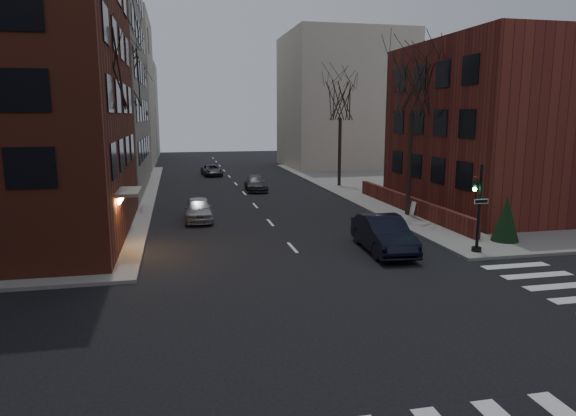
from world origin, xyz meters
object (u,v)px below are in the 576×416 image
object	(u,v)px
tree_left_c	(137,97)
streetlamp_far	(146,136)
tree_left_b	(121,76)
car_lane_gray	(256,183)
streetlamp_near	(129,149)
car_lane_silver	(198,209)
sandwich_board	(415,208)
car_lane_far	(212,170)
evergreen_shrub	(506,219)
tree_right_b	(341,100)
tree_right_a	(413,86)
traffic_signal	(478,214)
tree_left_a	(95,67)
parked_sedan	(383,234)

from	to	relation	value
tree_left_c	streetlamp_far	world-z (taller)	tree_left_c
tree_left_b	car_lane_gray	xyz separation A→B (m)	(9.97, 5.25, -8.30)
streetlamp_near	car_lane_silver	size ratio (longest dim) A/B	1.51
sandwich_board	car_lane_far	bearing A→B (deg)	110.54
streetlamp_far	evergreen_shrub	distance (m)	36.75
car_lane_silver	tree_left_b	bearing A→B (deg)	126.66
tree_right_b	car_lane_silver	xyz separation A→B (m)	(-12.95, -12.50, -6.88)
tree_left_c	tree_right_a	xyz separation A→B (m)	(17.60, -22.00, 0.00)
tree_right_b	car_lane_far	world-z (taller)	tree_right_b
tree_right_b	car_lane_silver	distance (m)	19.27
traffic_signal	car_lane_silver	distance (m)	16.06
tree_left_a	sandwich_board	bearing A→B (deg)	11.54
tree_left_a	car_lane_far	bearing A→B (deg)	76.36
tree_left_a	tree_right_b	size ratio (longest dim) A/B	1.12
tree_right_b	parked_sedan	distance (m)	23.14
traffic_signal	tree_right_b	world-z (taller)	tree_right_b
tree_right_a	parked_sedan	size ratio (longest dim) A/B	1.91
tree_left_a	evergreen_shrub	distance (m)	20.90
tree_left_a	tree_right_a	distance (m)	18.05
parked_sedan	evergreen_shrub	size ratio (longest dim) A/B	2.29
tree_left_b	tree_left_c	size ratio (longest dim) A/B	1.11
parked_sedan	sandwich_board	bearing A→B (deg)	58.11
parked_sedan	car_lane_gray	bearing A→B (deg)	101.19
car_lane_silver	tree_right_a	bearing A→B (deg)	-5.48
car_lane_silver	car_lane_far	world-z (taller)	car_lane_silver
streetlamp_near	car_lane_gray	xyz separation A→B (m)	(9.37, 9.25, -3.62)
traffic_signal	streetlamp_far	xyz separation A→B (m)	(-16.14, 33.01, 2.33)
tree_left_a	parked_sedan	bearing A→B (deg)	-15.74
parked_sedan	evergreen_shrub	world-z (taller)	evergreen_shrub
car_lane_gray	sandwich_board	xyz separation A→B (m)	(7.99, -13.59, -0.03)
tree_left_a	tree_left_c	size ratio (longest dim) A/B	1.06
tree_left_a	streetlamp_near	distance (m)	9.07
tree_left_b	tree_right_a	bearing A→B (deg)	-24.44
car_lane_silver	evergreen_shrub	distance (m)	17.20
car_lane_silver	sandwich_board	size ratio (longest dim) A/B	4.77
tree_left_a	parked_sedan	distance (m)	15.33
traffic_signal	tree_left_c	world-z (taller)	tree_left_c
tree_left_c	streetlamp_near	distance (m)	18.40
tree_left_c	car_lane_far	world-z (taller)	tree_left_c
traffic_signal	evergreen_shrub	distance (m)	3.04
tree_left_c	car_lane_silver	bearing A→B (deg)	-77.23
streetlamp_near	car_lane_far	size ratio (longest dim) A/B	1.52
tree_right_b	tree_left_a	bearing A→B (deg)	-134.36
traffic_signal	car_lane_far	xyz separation A→B (m)	(-9.67, 34.15, -1.33)
traffic_signal	sandwich_board	distance (m)	8.86
tree_left_b	parked_sedan	xyz separation A→B (m)	(12.80, -15.61, -8.07)
car_lane_gray	car_lane_far	size ratio (longest dim) A/B	1.03
tree_left_b	tree_right_a	world-z (taller)	tree_left_b
tree_left_b	car_lane_gray	size ratio (longest dim) A/B	2.54
traffic_signal	car_lane_silver	xyz separation A→B (m)	(-12.09, 10.50, -1.20)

